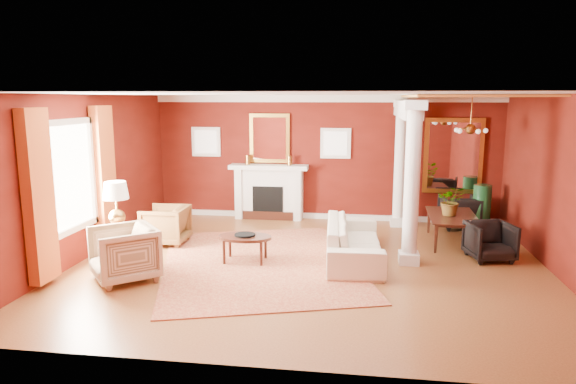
# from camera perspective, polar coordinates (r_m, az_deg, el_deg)

# --- Properties ---
(ground) EXTENTS (8.00, 8.00, 0.00)m
(ground) POSITION_cam_1_polar(r_m,az_deg,el_deg) (8.96, 2.40, -8.06)
(ground) COLOR brown
(ground) RESTS_ON ground
(room_shell) EXTENTS (8.04, 7.04, 2.92)m
(room_shell) POSITION_cam_1_polar(r_m,az_deg,el_deg) (8.53, 2.50, 4.90)
(room_shell) COLOR #60150D
(room_shell) RESTS_ON ground
(fireplace) EXTENTS (1.85, 0.42, 1.29)m
(fireplace) POSITION_cam_1_polar(r_m,az_deg,el_deg) (12.16, -2.13, 0.03)
(fireplace) COLOR white
(fireplace) RESTS_ON ground
(overmantel_mirror) EXTENTS (0.95, 0.07, 1.15)m
(overmantel_mirror) POSITION_cam_1_polar(r_m,az_deg,el_deg) (12.13, -2.06, 5.98)
(overmantel_mirror) COLOR gold
(overmantel_mirror) RESTS_ON fireplace
(flank_window_left) EXTENTS (0.70, 0.07, 0.70)m
(flank_window_left) POSITION_cam_1_polar(r_m,az_deg,el_deg) (12.51, -9.08, 5.54)
(flank_window_left) COLOR white
(flank_window_left) RESTS_ON room_shell
(flank_window_right) EXTENTS (0.70, 0.07, 0.70)m
(flank_window_right) POSITION_cam_1_polar(r_m,az_deg,el_deg) (11.98, 5.31, 5.41)
(flank_window_right) COLOR white
(flank_window_right) RESTS_ON room_shell
(left_window) EXTENTS (0.21, 2.55, 2.60)m
(left_window) POSITION_cam_1_polar(r_m,az_deg,el_deg) (9.27, -22.65, 0.84)
(left_window) COLOR white
(left_window) RESTS_ON room_shell
(column_front) EXTENTS (0.36, 0.36, 2.80)m
(column_front) POSITION_cam_1_polar(r_m,az_deg,el_deg) (8.91, 13.61, 1.02)
(column_front) COLOR white
(column_front) RESTS_ON ground
(column_back) EXTENTS (0.36, 0.36, 2.80)m
(column_back) POSITION_cam_1_polar(r_m,az_deg,el_deg) (11.58, 12.36, 3.18)
(column_back) COLOR white
(column_back) RESTS_ON ground
(header_beam) EXTENTS (0.30, 3.20, 0.32)m
(header_beam) POSITION_cam_1_polar(r_m,az_deg,el_deg) (10.39, 13.06, 8.96)
(header_beam) COLOR white
(header_beam) RESTS_ON column_front
(amber_ceiling) EXTENTS (2.30, 3.40, 0.04)m
(amber_ceiling) POSITION_cam_1_polar(r_m,az_deg,el_deg) (10.41, 19.60, 10.01)
(amber_ceiling) COLOR #E89D44
(amber_ceiling) RESTS_ON room_shell
(dining_mirror) EXTENTS (1.30, 0.07, 1.70)m
(dining_mirror) POSITION_cam_1_polar(r_m,az_deg,el_deg) (12.16, 17.89, 3.84)
(dining_mirror) COLOR gold
(dining_mirror) RESTS_ON room_shell
(chandelier) EXTENTS (0.60, 0.62, 0.75)m
(chandelier) POSITION_cam_1_polar(r_m,az_deg,el_deg) (10.48, 19.61, 6.60)
(chandelier) COLOR #AA7A35
(chandelier) RESTS_ON room_shell
(crown_trim) EXTENTS (8.00, 0.08, 0.16)m
(crown_trim) POSITION_cam_1_polar(r_m,az_deg,el_deg) (11.94, 4.17, 10.31)
(crown_trim) COLOR white
(crown_trim) RESTS_ON room_shell
(base_trim) EXTENTS (8.00, 0.08, 0.12)m
(base_trim) POSITION_cam_1_polar(r_m,az_deg,el_deg) (12.26, 4.00, -2.70)
(base_trim) COLOR white
(base_trim) RESTS_ON ground
(rug) EXTENTS (4.37, 5.09, 0.02)m
(rug) POSITION_cam_1_polar(r_m,az_deg,el_deg) (9.05, -3.20, -7.82)
(rug) COLOR maroon
(rug) RESTS_ON ground
(sofa) EXTENTS (0.82, 2.43, 0.94)m
(sofa) POSITION_cam_1_polar(r_m,az_deg,el_deg) (9.16, 7.37, -4.65)
(sofa) COLOR white
(sofa) RESTS_ON ground
(armchair_leopard) EXTENTS (0.77, 0.82, 0.83)m
(armchair_leopard) POSITION_cam_1_polar(r_m,az_deg,el_deg) (10.36, -13.46, -3.39)
(armchair_leopard) COLOR black
(armchair_leopard) RESTS_ON ground
(armchair_stripe) EXTENTS (1.25, 1.26, 0.95)m
(armchair_stripe) POSITION_cam_1_polar(r_m,az_deg,el_deg) (8.48, -17.77, -6.26)
(armchair_stripe) COLOR tan
(armchair_stripe) RESTS_ON ground
(coffee_table) EXTENTS (0.93, 0.93, 0.47)m
(coffee_table) POSITION_cam_1_polar(r_m,az_deg,el_deg) (9.00, -4.80, -5.16)
(coffee_table) COLOR black
(coffee_table) RESTS_ON ground
(coffee_book) EXTENTS (0.15, 0.04, 0.20)m
(coffee_book) POSITION_cam_1_polar(r_m,az_deg,el_deg) (9.01, -4.80, -4.19)
(coffee_book) COLOR black
(coffee_book) RESTS_ON coffee_table
(side_table) EXTENTS (0.58, 0.58, 1.46)m
(side_table) POSITION_cam_1_polar(r_m,az_deg,el_deg) (9.11, -18.51, -1.91)
(side_table) COLOR black
(side_table) RESTS_ON ground
(dining_table) EXTENTS (0.63, 1.64, 0.90)m
(dining_table) POSITION_cam_1_polar(r_m,az_deg,el_deg) (10.61, 17.93, -3.09)
(dining_table) COLOR black
(dining_table) RESTS_ON ground
(dining_chair_near) EXTENTS (0.85, 0.82, 0.74)m
(dining_chair_near) POSITION_cam_1_polar(r_m,az_deg,el_deg) (9.78, 21.55, -4.93)
(dining_chair_near) COLOR black
(dining_chair_near) RESTS_ON ground
(dining_chair_far) EXTENTS (0.84, 0.80, 0.79)m
(dining_chair_far) POSITION_cam_1_polar(r_m,az_deg,el_deg) (11.91, 18.48, -1.96)
(dining_chair_far) COLOR black
(dining_chair_far) RESTS_ON ground
(green_urn) EXTENTS (0.42, 0.42, 1.02)m
(green_urn) POSITION_cam_1_polar(r_m,az_deg,el_deg) (11.84, 20.67, -2.15)
(green_urn) COLOR #15421F
(green_urn) RESTS_ON ground
(potted_plant) EXTENTS (0.57, 0.62, 0.46)m
(potted_plant) POSITION_cam_1_polar(r_m,az_deg,el_deg) (10.43, 17.75, 0.51)
(potted_plant) COLOR #26591E
(potted_plant) RESTS_ON dining_table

